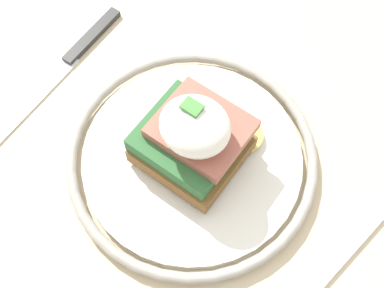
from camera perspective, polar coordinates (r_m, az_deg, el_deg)
ground_plane at (r=1.16m, az=-0.38°, el=-15.98°), size 6.00×6.00×0.00m
dining_table at (r=0.57m, az=-0.74°, el=-5.22°), size 0.96×0.80×0.72m
plate at (r=0.45m, az=-0.00°, el=-1.52°), size 0.23×0.23×0.02m
sandwich at (r=0.41m, az=0.18°, el=0.73°), size 0.09×0.10×0.09m
fork at (r=0.44m, az=16.63°, el=-13.64°), size 0.04×0.16×0.00m
knife at (r=0.53m, az=-14.45°, el=9.50°), size 0.02×0.19×0.01m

